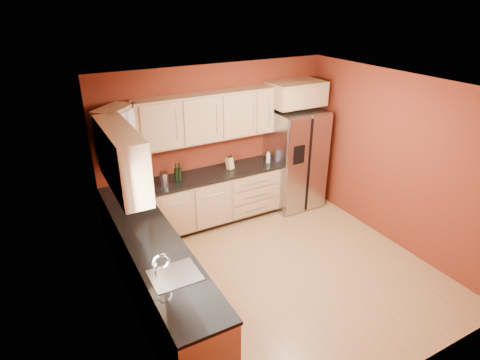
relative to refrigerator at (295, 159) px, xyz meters
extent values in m
plane|color=#A37D3F|center=(-1.35, -1.62, -0.89)|extent=(4.00, 4.00, 0.00)
plane|color=silver|center=(-1.35, -1.62, 1.71)|extent=(4.00, 4.00, 0.00)
cube|color=maroon|center=(-1.35, 0.38, 0.41)|extent=(4.00, 0.04, 2.60)
cube|color=maroon|center=(-1.35, -3.62, 0.41)|extent=(4.00, 0.04, 2.60)
cube|color=maroon|center=(-3.35, -1.62, 0.41)|extent=(0.04, 4.00, 2.60)
cube|color=maroon|center=(0.65, -1.62, 0.41)|extent=(0.04, 4.00, 2.60)
cube|color=#A06F4D|center=(-1.90, 0.07, -0.45)|extent=(2.90, 0.60, 0.88)
cube|color=#A06F4D|center=(-3.05, -1.62, -0.45)|extent=(0.60, 2.80, 0.88)
cube|color=black|center=(-1.90, 0.06, 0.01)|extent=(2.90, 0.62, 0.04)
cube|color=black|center=(-3.04, -1.62, 0.01)|extent=(0.62, 2.80, 0.04)
cube|color=#A06F4D|center=(-1.60, 0.21, 0.94)|extent=(2.30, 0.33, 0.75)
cube|color=#A06F4D|center=(-3.19, -0.90, 0.94)|extent=(0.33, 1.35, 0.75)
cube|color=#A06F4D|center=(-3.02, 0.04, 0.94)|extent=(0.67, 0.67, 0.75)
cube|color=#A06F4D|center=(0.00, 0.07, 1.16)|extent=(0.92, 0.60, 0.40)
cube|color=#B5B5BA|center=(0.00, 0.00, 0.00)|extent=(0.90, 0.75, 1.78)
cube|color=white|center=(-3.33, -2.12, 0.66)|extent=(0.03, 0.90, 1.00)
cylinder|color=#B5B5BA|center=(-2.63, 0.09, 0.14)|extent=(0.17, 0.17, 0.21)
cylinder|color=#B5B5BA|center=(-2.42, 0.00, 0.13)|extent=(0.17, 0.17, 0.21)
cube|color=tan|center=(-1.26, 0.09, 0.13)|extent=(0.12, 0.11, 0.20)
cylinder|color=silver|center=(-0.55, 0.02, 0.13)|extent=(0.09, 0.09, 0.20)
camera|label=1|loc=(-4.05, -5.39, 2.68)|focal=30.00mm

